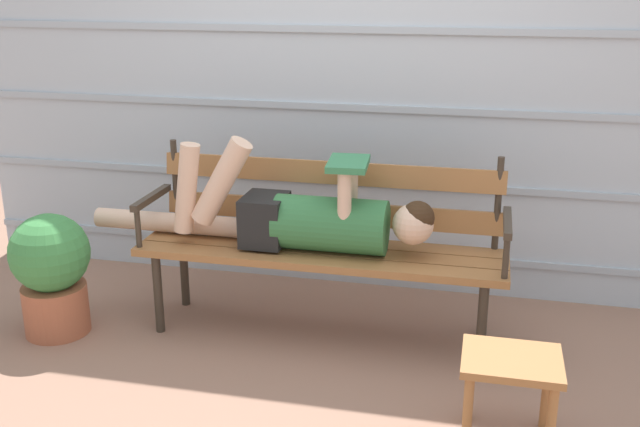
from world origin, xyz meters
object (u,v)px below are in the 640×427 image
(reclining_person, at_px, (301,217))
(footstool, at_px, (511,375))
(park_bench, at_px, (323,235))
(potted_plant, at_px, (52,270))

(reclining_person, bearing_deg, footstool, -35.75)
(park_bench, bearing_deg, reclining_person, -144.38)
(park_bench, relative_size, potted_plant, 2.90)
(park_bench, bearing_deg, potted_plant, -164.83)
(park_bench, distance_m, potted_plant, 1.32)
(reclining_person, bearing_deg, park_bench, 35.62)
(park_bench, xyz_separation_m, reclining_person, (-0.09, -0.07, 0.11))
(park_bench, relative_size, footstool, 4.84)
(park_bench, distance_m, reclining_person, 0.15)
(park_bench, xyz_separation_m, potted_plant, (-1.27, -0.34, -0.16))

